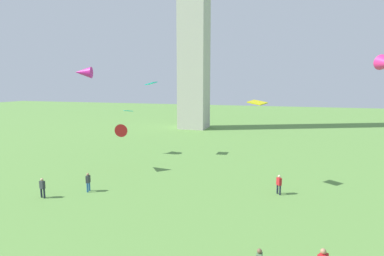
{
  "coord_description": "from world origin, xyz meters",
  "views": [
    {
      "loc": [
        10.34,
        -5.02,
        8.73
      ],
      "look_at": [
        1.93,
        21.22,
        4.81
      ],
      "focal_mm": 29.34,
      "sensor_mm": 36.0,
      "label": 1
    }
  ],
  "objects": [
    {
      "name": "kite_flying_3",
      "position": [
        -8.92,
        29.35,
        5.37
      ],
      "size": [
        0.96,
        1.14,
        0.23
      ],
      "rotation": [
        0.0,
        0.0,
        4.38
      ],
      "color": "#1EDAD7"
    },
    {
      "name": "person_4",
      "position": [
        -7.65,
        13.52,
        0.89
      ],
      "size": [
        0.48,
        0.31,
        1.56
      ],
      "rotation": [
        0.0,
        0.0,
        2.95
      ],
      "color": "#1E2333",
      "rests_on": "ground_plane"
    },
    {
      "name": "person_1",
      "position": [
        -5.2,
        15.81,
        0.88
      ],
      "size": [
        0.3,
        0.48,
        1.55
      ],
      "rotation": [
        0.0,
        0.0,
        1.74
      ],
      "color": "#235693",
      "rests_on": "ground_plane"
    },
    {
      "name": "kite_flying_2",
      "position": [
        7.56,
        21.39,
        7.17
      ],
      "size": [
        1.72,
        1.57,
        0.39
      ],
      "rotation": [
        0.0,
        0.0,
        5.73
      ],
      "color": "#B3AE10"
    },
    {
      "name": "kite_flying_5",
      "position": [
        -6.11,
        22.22,
        3.9
      ],
      "size": [
        2.41,
        2.35,
        1.76
      ],
      "rotation": [
        0.0,
        0.0,
        3.98
      ],
      "color": "red"
    },
    {
      "name": "kite_flying_4",
      "position": [
        -5.77,
        29.33,
        8.74
      ],
      "size": [
        1.15,
        1.61,
        0.44
      ],
      "rotation": [
        0.0,
        0.0,
        4.77
      ],
      "color": "#17D7E2"
    },
    {
      "name": "kite_flying_1",
      "position": [
        -13.31,
        26.77,
        10.03
      ],
      "size": [
        2.26,
        1.91,
        1.4
      ],
      "rotation": [
        0.0,
        0.0,
        5.04
      ],
      "color": "#C81C8D"
    },
    {
      "name": "person_2",
      "position": [
        9.6,
        19.88,
        0.89
      ],
      "size": [
        0.44,
        0.47,
        1.58
      ],
      "rotation": [
        0.0,
        0.0,
        5.37
      ],
      "color": "#1E2333",
      "rests_on": "ground_plane"
    }
  ]
}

